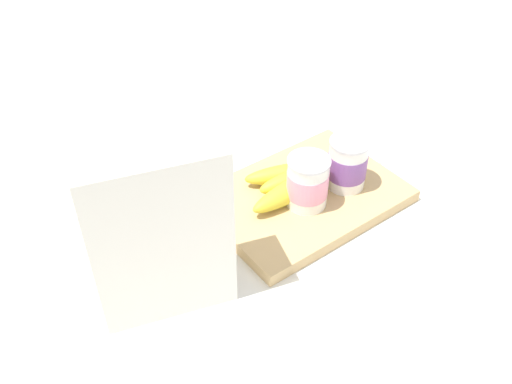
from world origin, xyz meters
TOP-DOWN VIEW (x-y plane):
  - ground_plane at (0.00, 0.00)m, footprint 2.40×2.40m
  - cutting_board at (0.00, 0.00)m, footprint 0.31×0.22m
  - cereal_box at (0.28, 0.04)m, footprint 0.19×0.13m
  - yogurt_cup_front at (-0.07, 0.02)m, footprint 0.06×0.06m
  - yogurt_cup_back at (0.01, 0.02)m, footprint 0.07×0.07m
  - banana_bunch at (0.00, -0.01)m, footprint 0.19×0.11m
  - spoon at (-0.18, 0.00)m, footprint 0.13×0.03m

SIDE VIEW (x-z plane):
  - ground_plane at x=0.00m, z-range 0.00..0.00m
  - spoon at x=-0.18m, z-range 0.00..0.01m
  - cutting_board at x=0.00m, z-range 0.00..0.02m
  - banana_bunch at x=0.00m, z-range 0.02..0.06m
  - yogurt_cup_back at x=0.01m, z-range 0.02..0.11m
  - yogurt_cup_front at x=-0.07m, z-range 0.02..0.11m
  - cereal_box at x=0.28m, z-range 0.00..0.25m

